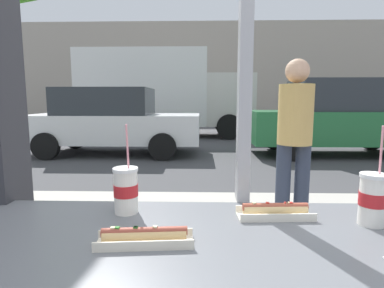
{
  "coord_description": "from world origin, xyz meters",
  "views": [
    {
      "loc": [
        -0.17,
        -1.18,
        1.37
      ],
      "look_at": [
        -0.27,
        2.36,
        0.88
      ],
      "focal_mm": 29.26,
      "sensor_mm": 36.0,
      "label": 1
    }
  ],
  "objects_px": {
    "hotdog_tray_near": "(275,211)",
    "pedestrian": "(295,134)",
    "parked_car_white": "(111,121)",
    "hotdog_tray_far": "(145,237)",
    "parked_car_green": "(338,118)",
    "box_truck": "(162,92)",
    "soda_cup_right": "(372,198)",
    "soda_cup_left": "(126,190)"
  },
  "relations": [
    {
      "from": "soda_cup_left",
      "to": "box_truck",
      "type": "xyz_separation_m",
      "value": [
        -1.24,
        11.1,
        0.67
      ]
    },
    {
      "from": "hotdog_tray_near",
      "to": "parked_car_green",
      "type": "bearing_deg",
      "value": 65.27
    },
    {
      "from": "box_truck",
      "to": "hotdog_tray_far",
      "type": "bearing_deg",
      "value": -83.19
    },
    {
      "from": "soda_cup_right",
      "to": "parked_car_white",
      "type": "bearing_deg",
      "value": 112.31
    },
    {
      "from": "hotdog_tray_near",
      "to": "hotdog_tray_far",
      "type": "bearing_deg",
      "value": -151.95
    },
    {
      "from": "soda_cup_left",
      "to": "soda_cup_right",
      "type": "distance_m",
      "value": 0.83
    },
    {
      "from": "hotdog_tray_near",
      "to": "parked_car_white",
      "type": "bearing_deg",
      "value": 110.33
    },
    {
      "from": "soda_cup_right",
      "to": "hotdog_tray_near",
      "type": "bearing_deg",
      "value": 169.08
    },
    {
      "from": "soda_cup_left",
      "to": "hotdog_tray_near",
      "type": "distance_m",
      "value": 0.54
    },
    {
      "from": "parked_car_white",
      "to": "pedestrian",
      "type": "distance_m",
      "value": 5.97
    },
    {
      "from": "parked_car_green",
      "to": "hotdog_tray_near",
      "type": "bearing_deg",
      "value": -114.73
    },
    {
      "from": "pedestrian",
      "to": "soda_cup_left",
      "type": "bearing_deg",
      "value": -121.69
    },
    {
      "from": "soda_cup_left",
      "to": "parked_car_green",
      "type": "height_order",
      "value": "parked_car_green"
    },
    {
      "from": "soda_cup_right",
      "to": "parked_car_white",
      "type": "height_order",
      "value": "parked_car_white"
    },
    {
      "from": "hotdog_tray_far",
      "to": "box_truck",
      "type": "xyz_separation_m",
      "value": [
        -1.35,
        11.35,
        0.73
      ]
    },
    {
      "from": "soda_cup_right",
      "to": "parked_car_green",
      "type": "distance_m",
      "value": 7.57
    },
    {
      "from": "hotdog_tray_far",
      "to": "parked_car_green",
      "type": "distance_m",
      "value": 8.02
    },
    {
      "from": "soda_cup_left",
      "to": "soda_cup_right",
      "type": "relative_size",
      "value": 0.99
    },
    {
      "from": "parked_car_green",
      "to": "box_truck",
      "type": "xyz_separation_m",
      "value": [
        -4.97,
        4.19,
        0.78
      ]
    },
    {
      "from": "soda_cup_left",
      "to": "hotdog_tray_far",
      "type": "relative_size",
      "value": 1.15
    },
    {
      "from": "soda_cup_left",
      "to": "pedestrian",
      "type": "xyz_separation_m",
      "value": [
        1.15,
        1.87,
        0.0
      ]
    },
    {
      "from": "hotdog_tray_near",
      "to": "pedestrian",
      "type": "distance_m",
      "value": 2.0
    },
    {
      "from": "pedestrian",
      "to": "hotdog_tray_near",
      "type": "bearing_deg",
      "value": -108.18
    },
    {
      "from": "parked_car_green",
      "to": "soda_cup_left",
      "type": "bearing_deg",
      "value": -118.34
    },
    {
      "from": "soda_cup_left",
      "to": "hotdog_tray_near",
      "type": "height_order",
      "value": "soda_cup_left"
    },
    {
      "from": "soda_cup_left",
      "to": "hotdog_tray_far",
      "type": "distance_m",
      "value": 0.28
    },
    {
      "from": "hotdog_tray_near",
      "to": "parked_car_green",
      "type": "relative_size",
      "value": 0.06
    },
    {
      "from": "hotdog_tray_far",
      "to": "box_truck",
      "type": "distance_m",
      "value": 11.45
    },
    {
      "from": "hotdog_tray_far",
      "to": "parked_car_green",
      "type": "bearing_deg",
      "value": 63.22
    },
    {
      "from": "soda_cup_right",
      "to": "pedestrian",
      "type": "bearing_deg",
      "value": 80.62
    },
    {
      "from": "parked_car_white",
      "to": "pedestrian",
      "type": "bearing_deg",
      "value": -57.64
    },
    {
      "from": "hotdog_tray_far",
      "to": "pedestrian",
      "type": "distance_m",
      "value": 2.36
    },
    {
      "from": "parked_car_white",
      "to": "box_truck",
      "type": "bearing_deg",
      "value": 79.23
    },
    {
      "from": "box_truck",
      "to": "pedestrian",
      "type": "bearing_deg",
      "value": -75.45
    },
    {
      "from": "parked_car_green",
      "to": "pedestrian",
      "type": "bearing_deg",
      "value": -117.05
    },
    {
      "from": "hotdog_tray_far",
      "to": "parked_car_green",
      "type": "relative_size",
      "value": 0.06
    },
    {
      "from": "hotdog_tray_near",
      "to": "parked_car_white",
      "type": "relative_size",
      "value": 0.06
    },
    {
      "from": "soda_cup_left",
      "to": "parked_car_green",
      "type": "distance_m",
      "value": 7.85
    },
    {
      "from": "soda_cup_right",
      "to": "parked_car_white",
      "type": "distance_m",
      "value": 7.56
    },
    {
      "from": "hotdog_tray_near",
      "to": "pedestrian",
      "type": "relative_size",
      "value": 0.16
    },
    {
      "from": "hotdog_tray_far",
      "to": "soda_cup_left",
      "type": "bearing_deg",
      "value": 114.03
    },
    {
      "from": "soda_cup_right",
      "to": "pedestrian",
      "type": "height_order",
      "value": "pedestrian"
    }
  ]
}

